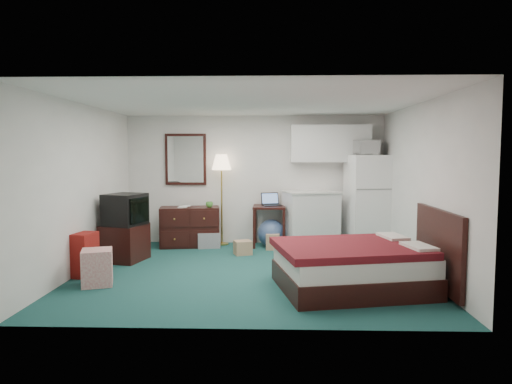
{
  "coord_description": "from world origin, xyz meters",
  "views": [
    {
      "loc": [
        0.3,
        -6.69,
        1.75
      ],
      "look_at": [
        0.08,
        0.39,
        1.16
      ],
      "focal_mm": 32.0,
      "sensor_mm": 36.0,
      "label": 1
    }
  ],
  "objects_px": {
    "floor_lamp": "(222,200)",
    "fridge": "(367,201)",
    "desk": "(269,226)",
    "kitchen_counter": "(310,220)",
    "suitcase": "(85,255)",
    "tv_stand": "(125,243)",
    "dresser": "(190,227)",
    "bed": "(352,267)"
  },
  "relations": [
    {
      "from": "suitcase",
      "to": "fridge",
      "type": "bearing_deg",
      "value": 36.15
    },
    {
      "from": "floor_lamp",
      "to": "fridge",
      "type": "relative_size",
      "value": 1.01
    },
    {
      "from": "desk",
      "to": "tv_stand",
      "type": "xyz_separation_m",
      "value": [
        -2.38,
        -1.28,
        -0.09
      ]
    },
    {
      "from": "tv_stand",
      "to": "desk",
      "type": "bearing_deg",
      "value": 41.92
    },
    {
      "from": "desk",
      "to": "fridge",
      "type": "height_order",
      "value": "fridge"
    },
    {
      "from": "fridge",
      "to": "suitcase",
      "type": "distance_m",
      "value": 5.03
    },
    {
      "from": "floor_lamp",
      "to": "fridge",
      "type": "distance_m",
      "value": 2.77
    },
    {
      "from": "bed",
      "to": "tv_stand",
      "type": "xyz_separation_m",
      "value": [
        -3.46,
        1.51,
        0.01
      ]
    },
    {
      "from": "dresser",
      "to": "desk",
      "type": "bearing_deg",
      "value": -4.94
    },
    {
      "from": "dresser",
      "to": "bed",
      "type": "relative_size",
      "value": 0.61
    },
    {
      "from": "kitchen_counter",
      "to": "tv_stand",
      "type": "xyz_separation_m",
      "value": [
        -3.16,
        -1.26,
        -0.22
      ]
    },
    {
      "from": "desk",
      "to": "suitcase",
      "type": "distance_m",
      "value": 3.47
    },
    {
      "from": "kitchen_counter",
      "to": "bed",
      "type": "relative_size",
      "value": 0.56
    },
    {
      "from": "dresser",
      "to": "bed",
      "type": "bearing_deg",
      "value": -54.56
    },
    {
      "from": "kitchen_counter",
      "to": "suitcase",
      "type": "distance_m",
      "value": 4.09
    },
    {
      "from": "dresser",
      "to": "desk",
      "type": "height_order",
      "value": "desk"
    },
    {
      "from": "desk",
      "to": "bed",
      "type": "distance_m",
      "value": 2.99
    },
    {
      "from": "tv_stand",
      "to": "dresser",
      "type": "bearing_deg",
      "value": 67.43
    },
    {
      "from": "fridge",
      "to": "floor_lamp",
      "type": "bearing_deg",
      "value": 167.63
    },
    {
      "from": "fridge",
      "to": "kitchen_counter",
      "type": "bearing_deg",
      "value": 169.53
    },
    {
      "from": "floor_lamp",
      "to": "kitchen_counter",
      "type": "distance_m",
      "value": 1.75
    },
    {
      "from": "floor_lamp",
      "to": "tv_stand",
      "type": "bearing_deg",
      "value": -136.3
    },
    {
      "from": "fridge",
      "to": "suitcase",
      "type": "relative_size",
      "value": 2.77
    },
    {
      "from": "dresser",
      "to": "floor_lamp",
      "type": "height_order",
      "value": "floor_lamp"
    },
    {
      "from": "kitchen_counter",
      "to": "dresser",
      "type": "bearing_deg",
      "value": 167.01
    },
    {
      "from": "floor_lamp",
      "to": "desk",
      "type": "height_order",
      "value": "floor_lamp"
    },
    {
      "from": "floor_lamp",
      "to": "desk",
      "type": "bearing_deg",
      "value": -7.43
    },
    {
      "from": "floor_lamp",
      "to": "suitcase",
      "type": "bearing_deg",
      "value": -126.03
    },
    {
      "from": "floor_lamp",
      "to": "tv_stand",
      "type": "xyz_separation_m",
      "value": [
        -1.46,
        -1.4,
        -0.57
      ]
    },
    {
      "from": "floor_lamp",
      "to": "suitcase",
      "type": "height_order",
      "value": "floor_lamp"
    },
    {
      "from": "fridge",
      "to": "tv_stand",
      "type": "distance_m",
      "value": 4.43
    },
    {
      "from": "dresser",
      "to": "suitcase",
      "type": "height_order",
      "value": "dresser"
    },
    {
      "from": "kitchen_counter",
      "to": "fridge",
      "type": "bearing_deg",
      "value": -16.33
    },
    {
      "from": "desk",
      "to": "kitchen_counter",
      "type": "xyz_separation_m",
      "value": [
        0.78,
        -0.02,
        0.13
      ]
    },
    {
      "from": "kitchen_counter",
      "to": "suitcase",
      "type": "relative_size",
      "value": 1.64
    },
    {
      "from": "bed",
      "to": "floor_lamp",
      "type": "bearing_deg",
      "value": 112.8
    },
    {
      "from": "desk",
      "to": "dresser",
      "type": "bearing_deg",
      "value": -175.9
    },
    {
      "from": "floor_lamp",
      "to": "kitchen_counter",
      "type": "height_order",
      "value": "floor_lamp"
    },
    {
      "from": "floor_lamp",
      "to": "kitchen_counter",
      "type": "relative_size",
      "value": 1.7
    },
    {
      "from": "kitchen_counter",
      "to": "bed",
      "type": "bearing_deg",
      "value": -98.64
    },
    {
      "from": "suitcase",
      "to": "tv_stand",
      "type": "bearing_deg",
      "value": 84.86
    },
    {
      "from": "dresser",
      "to": "suitcase",
      "type": "relative_size",
      "value": 1.76
    }
  ]
}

